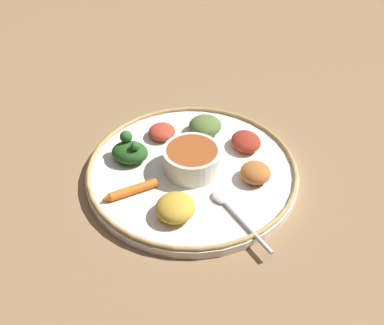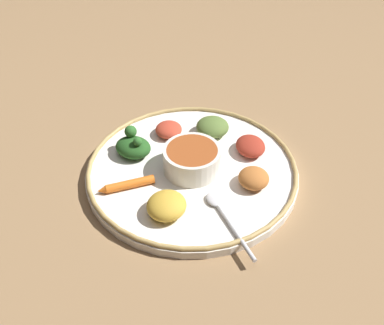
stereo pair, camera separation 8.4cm
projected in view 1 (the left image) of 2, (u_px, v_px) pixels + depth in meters
The scene contains 12 objects.
ground_plane at pixel (192, 175), 0.86m from camera, with size 2.40×2.40×0.00m, color olive.
platter at pixel (192, 172), 0.86m from camera, with size 0.38×0.38×0.02m, color white.
platter_rim at pixel (192, 168), 0.85m from camera, with size 0.37×0.37×0.01m, color tan.
center_bowl at pixel (192, 159), 0.84m from camera, with size 0.10×0.10×0.04m.
spoon at pixel (232, 210), 0.77m from camera, with size 0.15×0.06×0.01m.
greens_pile at pixel (130, 151), 0.86m from camera, with size 0.08×0.08×0.05m.
carrot_near_spoon at pixel (130, 191), 0.80m from camera, with size 0.05×0.10×0.01m.
mound_lentil_yellow at pixel (176, 208), 0.76m from camera, with size 0.07×0.06×0.03m, color gold.
mound_berbere_red at pixel (162, 132), 0.91m from camera, with size 0.05×0.05×0.02m, color #B73D28.
mound_chickpea at pixel (255, 173), 0.82m from camera, with size 0.05×0.05×0.03m, color #B2662D.
mound_collards at pixel (205, 126), 0.92m from camera, with size 0.06×0.06×0.03m, color #567033.
mound_beet at pixel (246, 141), 0.89m from camera, with size 0.06×0.05×0.03m, color maroon.
Camera 1 is at (-0.42, 0.47, 0.58)m, focal length 44.98 mm.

